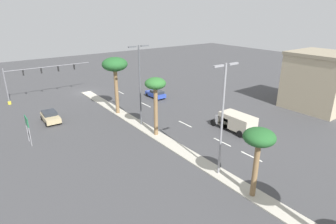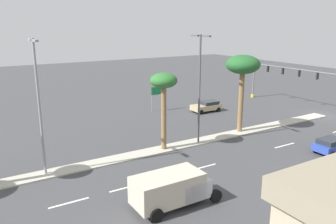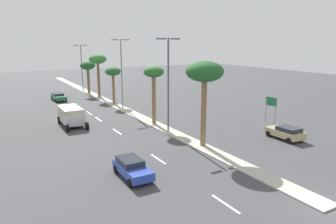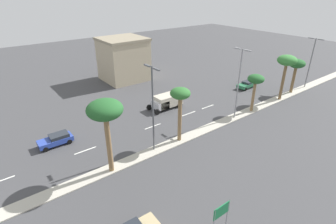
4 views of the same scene
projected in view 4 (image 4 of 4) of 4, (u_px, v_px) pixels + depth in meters
ground_plane at (225, 122)px, 40.15m from camera, size 160.00×160.00×0.00m
median_curb at (262, 105)px, 45.33m from camera, size 1.80×85.83×0.12m
lane_stripe_trailing at (0, 181)px, 27.99m from camera, size 0.20×2.80×0.01m
lane_stripe_inboard at (85, 151)px, 33.13m from camera, size 0.20×2.80×0.01m
lane_stripe_front at (153, 126)px, 38.76m from camera, size 0.20×2.80×0.01m
lane_stripe_far at (189, 114)px, 42.62m from camera, size 0.20×2.80×0.01m
lane_stripe_rear at (208, 107)px, 44.99m from camera, size 0.20×2.80×0.01m
directional_road_sign at (221, 214)px, 20.75m from camera, size 0.10×1.73×3.44m
commercial_building at (123, 59)px, 56.14m from camera, size 8.75×9.02×9.00m
palm_tree_leading at (105, 112)px, 26.33m from camera, size 3.73×3.73×8.54m
palm_tree_trailing at (180, 97)px, 32.55m from camera, size 2.57×2.57×7.40m
palm_tree_front at (256, 81)px, 41.11m from camera, size 2.60×2.60×6.20m
palm_tree_right at (287, 62)px, 44.78m from camera, size 3.27×3.27×8.07m
palm_tree_rear at (297, 65)px, 48.50m from camera, size 3.02×3.02×6.48m
street_lamp_center at (153, 104)px, 30.49m from camera, size 2.90×0.24×10.80m
street_lamp_front at (239, 79)px, 38.46m from camera, size 2.90×0.24×10.77m
street_lamp_mid at (311, 59)px, 50.99m from camera, size 2.90×0.24×9.74m
sedan_blue_left at (56, 139)px, 34.06m from camera, size 1.93×4.25×1.43m
sedan_green_rear at (247, 84)px, 53.04m from camera, size 2.14×4.50×1.31m
box_truck at (166, 101)px, 44.03m from camera, size 2.63×5.97×2.30m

